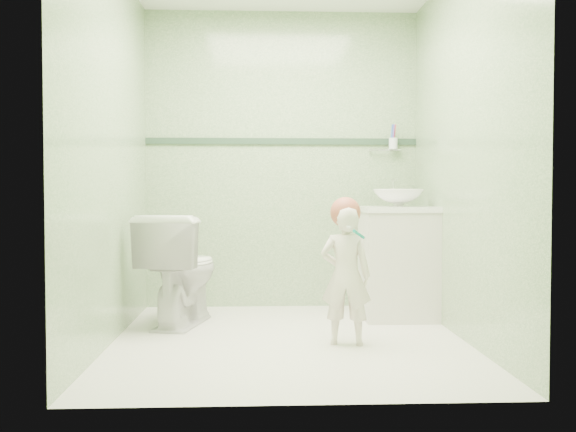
{
  "coord_description": "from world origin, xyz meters",
  "views": [
    {
      "loc": [
        -0.19,
        -4.05,
        0.93
      ],
      "look_at": [
        0.0,
        0.15,
        0.78
      ],
      "focal_mm": 40.55,
      "sensor_mm": 36.0,
      "label": 1
    }
  ],
  "objects": [
    {
      "name": "hair_cap",
      "position": [
        0.34,
        -0.09,
        0.81
      ],
      "size": [
        0.19,
        0.19,
        0.19
      ],
      "primitive_type": "sphere",
      "color": "#A9543E",
      "rests_on": "toddler"
    },
    {
      "name": "ground",
      "position": [
        0.0,
        0.0,
        0.0
      ],
      "size": [
        2.5,
        2.5,
        0.0
      ],
      "primitive_type": "plane",
      "color": "white",
      "rests_on": "ground"
    },
    {
      "name": "toilet",
      "position": [
        -0.74,
        0.54,
        0.39
      ],
      "size": [
        0.6,
        0.85,
        0.78
      ],
      "primitive_type": "imported",
      "rotation": [
        0.0,
        0.0,
        2.91
      ],
      "color": "white",
      "rests_on": "ground"
    },
    {
      "name": "counter",
      "position": [
        0.84,
        0.7,
        0.81
      ],
      "size": [
        0.54,
        0.52,
        0.04
      ],
      "primitive_type": "cube",
      "color": "white",
      "rests_on": "vanity"
    },
    {
      "name": "vanity",
      "position": [
        0.84,
        0.7,
        0.4
      ],
      "size": [
        0.52,
        0.5,
        0.8
      ],
      "primitive_type": "cube",
      "color": "silver",
      "rests_on": "ground"
    },
    {
      "name": "cup_holder",
      "position": [
        0.89,
        1.18,
        1.33
      ],
      "size": [
        0.26,
        0.07,
        0.21
      ],
      "color": "silver",
      "rests_on": "room_shell"
    },
    {
      "name": "faucet",
      "position": [
        0.84,
        0.89,
        0.97
      ],
      "size": [
        0.03,
        0.13,
        0.18
      ],
      "color": "silver",
      "rests_on": "counter"
    },
    {
      "name": "trim_stripe",
      "position": [
        0.0,
        1.24,
        1.35
      ],
      "size": [
        2.2,
        0.02,
        0.05
      ],
      "primitive_type": "cube",
      "color": "#2A4331",
      "rests_on": "room_shell"
    },
    {
      "name": "toddler",
      "position": [
        0.34,
        -0.11,
        0.42
      ],
      "size": [
        0.34,
        0.25,
        0.85
      ],
      "primitive_type": "imported",
      "rotation": [
        0.0,
        0.0,
        2.98
      ],
      "color": "silver",
      "rests_on": "ground"
    },
    {
      "name": "basin",
      "position": [
        0.84,
        0.7,
        0.89
      ],
      "size": [
        0.37,
        0.37,
        0.13
      ],
      "primitive_type": "imported",
      "color": "white",
      "rests_on": "counter"
    },
    {
      "name": "teal_toothbrush",
      "position": [
        0.39,
        -0.25,
        0.69
      ],
      "size": [
        0.11,
        0.14,
        0.08
      ],
      "color": "#06806F",
      "rests_on": "toddler"
    },
    {
      "name": "room_shell",
      "position": [
        0.0,
        0.0,
        1.2
      ],
      "size": [
        2.5,
        2.54,
        2.4
      ],
      "color": "#7DA373",
      "rests_on": "ground"
    }
  ]
}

